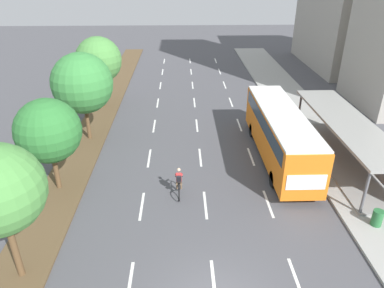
% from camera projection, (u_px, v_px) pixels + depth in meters
% --- Properties ---
extents(median_strip, '(2.60, 52.00, 0.12)m').
position_uv_depth(median_strip, '(101.00, 114.00, 31.48)').
color(median_strip, brown).
rests_on(median_strip, ground).
extents(sidewalk_right, '(4.50, 52.00, 0.15)m').
position_uv_depth(sidewalk_right, '(299.00, 111.00, 31.97)').
color(sidewalk_right, '#9E9E99').
rests_on(sidewalk_right, ground).
extents(lane_divider_left, '(0.14, 45.72, 0.01)m').
position_uv_depth(lane_divider_left, '(154.00, 126.00, 29.29)').
color(lane_divider_left, white).
rests_on(lane_divider_left, ground).
extents(lane_divider_center, '(0.14, 45.72, 0.01)m').
position_uv_depth(lane_divider_center, '(197.00, 125.00, 29.39)').
color(lane_divider_center, white).
rests_on(lane_divider_center, ground).
extents(lane_divider_right, '(0.14, 45.72, 0.01)m').
position_uv_depth(lane_divider_right, '(239.00, 125.00, 29.49)').
color(lane_divider_right, white).
rests_on(lane_divider_right, ground).
extents(bus_shelter, '(2.90, 12.16, 2.86)m').
position_uv_depth(bus_shelter, '(348.00, 137.00, 23.13)').
color(bus_shelter, gray).
rests_on(bus_shelter, sidewalk_right).
extents(bus, '(2.54, 11.29, 3.37)m').
position_uv_depth(bus, '(280.00, 130.00, 23.59)').
color(bus, orange).
rests_on(bus, ground).
extents(cyclist, '(0.46, 1.82, 1.71)m').
position_uv_depth(cyclist, '(179.00, 183.00, 20.27)').
color(cyclist, black).
rests_on(cyclist, ground).
extents(median_tree_second, '(3.59, 3.59, 5.44)m').
position_uv_depth(median_tree_second, '(48.00, 131.00, 19.49)').
color(median_tree_second, brown).
rests_on(median_tree_second, median_strip).
extents(median_tree_third, '(4.31, 4.31, 6.41)m').
position_uv_depth(median_tree_third, '(82.00, 83.00, 25.13)').
color(median_tree_third, brown).
rests_on(median_tree_third, median_strip).
extents(median_tree_fourth, '(3.98, 3.98, 6.27)m').
position_uv_depth(median_tree_fourth, '(99.00, 60.00, 31.02)').
color(median_tree_fourth, brown).
rests_on(median_tree_fourth, median_strip).
extents(trash_bin, '(0.52, 0.52, 0.85)m').
position_uv_depth(trash_bin, '(377.00, 218.00, 17.85)').
color(trash_bin, '#286B38').
rests_on(trash_bin, sidewalk_right).
extents(building_mid_right, '(11.73, 15.15, 13.13)m').
position_uv_depth(building_mid_right, '(363.00, 12.00, 43.58)').
color(building_mid_right, '#A39E93').
rests_on(building_mid_right, ground).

